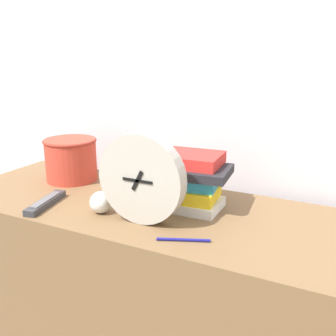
% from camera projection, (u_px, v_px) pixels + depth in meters
% --- Properties ---
extents(wall_back, '(6.00, 0.04, 2.40)m').
position_uv_depth(wall_back, '(186.00, 46.00, 1.40)').
color(wall_back, silver).
rests_on(wall_back, ground_plane).
extents(desk, '(1.34, 0.51, 0.71)m').
position_uv_depth(desk, '(144.00, 300.00, 1.36)').
color(desk, brown).
rests_on(desk, ground_plane).
extents(desk_clock, '(0.26, 0.05, 0.26)m').
position_uv_depth(desk_clock, '(141.00, 179.00, 1.09)').
color(desk_clock, '#B7B2A8').
rests_on(desk_clock, desk).
extents(book_stack, '(0.25, 0.19, 0.17)m').
position_uv_depth(book_stack, '(190.00, 181.00, 1.22)').
color(book_stack, white).
rests_on(book_stack, desk).
extents(basket, '(0.20, 0.20, 0.16)m').
position_uv_depth(basket, '(71.00, 158.00, 1.48)').
color(basket, '#C63D2D').
rests_on(basket, desk).
extents(tv_remote, '(0.08, 0.20, 0.02)m').
position_uv_depth(tv_remote, '(46.00, 203.00, 1.24)').
color(tv_remote, '#333338').
rests_on(tv_remote, desk).
extents(crumpled_paper_ball, '(0.07, 0.07, 0.07)m').
position_uv_depth(crumpled_paper_ball, '(101.00, 202.00, 1.19)').
color(crumpled_paper_ball, white).
rests_on(crumpled_paper_ball, desk).
extents(pen, '(0.13, 0.06, 0.01)m').
position_uv_depth(pen, '(183.00, 240.00, 1.01)').
color(pen, navy).
rests_on(pen, desk).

